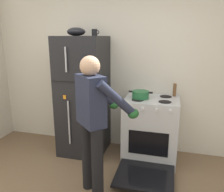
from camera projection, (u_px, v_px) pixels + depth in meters
name	position (u px, v px, depth m)	size (l,w,h in m)	color
kitchen_wall_back	(122.00, 65.00, 3.59)	(6.00, 0.10, 2.70)	silver
refrigerator	(83.00, 96.00, 3.48)	(0.68, 0.72, 1.79)	black
stove_range	(151.00, 130.00, 3.31)	(0.76, 1.24, 0.94)	silver
person_cook	(94.00, 115.00, 2.46)	(0.69, 0.72, 1.60)	black
red_pot	(141.00, 95.00, 3.19)	(0.34, 0.24, 0.10)	#236638
coffee_mug	(95.00, 33.00, 3.25)	(0.11, 0.08, 0.10)	black
pepper_mill	(175.00, 90.00, 3.30)	(0.05, 0.05, 0.18)	brown
mixing_bowl	(76.00, 32.00, 3.26)	(0.27, 0.27, 0.12)	black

